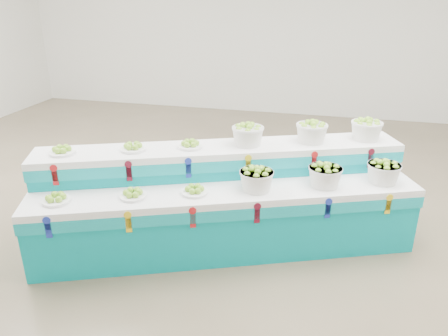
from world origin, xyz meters
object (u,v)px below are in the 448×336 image
Objects in this scene: display_stand at (224,200)px; plate_upper_mid at (133,146)px; basket_lower_left at (256,179)px; basket_upper_right at (366,129)px.

display_stand is 1.09m from plate_upper_mid.
plate_upper_mid is (-1.29, -0.01, 0.23)m from basket_lower_left.
basket_lower_left is 1.44m from basket_upper_right.
display_stand is 11.61× the size of basket_lower_left.
display_stand is at bearing 7.35° from plate_upper_mid.
basket_upper_right reaches higher than plate_upper_mid.
plate_upper_mid reaches higher than basket_lower_left.
plate_upper_mid is at bearing -157.79° from basket_upper_right.
plate_upper_mid reaches higher than display_stand.
basket_upper_right reaches higher than display_stand.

